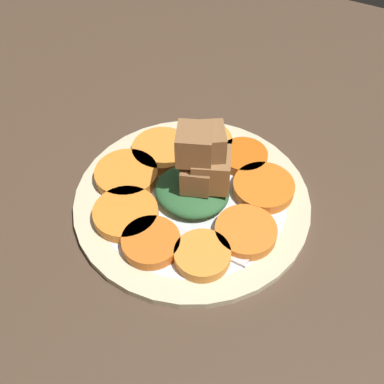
{
  "coord_description": "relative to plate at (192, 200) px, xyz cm",
  "views": [
    {
      "loc": [
        17.9,
        -34.08,
        48.58
      ],
      "look_at": [
        0.0,
        0.0,
        4.1
      ],
      "focal_mm": 45.0,
      "sensor_mm": 36.0,
      "label": 1
    }
  ],
  "objects": [
    {
      "name": "carrot_slice_2",
      "position": [
        -0.74,
        -8.56,
        1.26
      ],
      "size": [
        6.72,
        6.72,
        1.37
      ],
      "primitive_type": "cylinder",
      "color": "orange",
      "rests_on": "plate"
    },
    {
      "name": "carrot_slice_3",
      "position": [
        5.18,
        -7.41,
        1.26
      ],
      "size": [
        6.36,
        6.36,
        1.37
      ],
      "primitive_type": "cylinder",
      "color": "orange",
      "rests_on": "plate"
    },
    {
      "name": "carrot_slice_0",
      "position": [
        -8.9,
        -1.02,
        1.26
      ],
      "size": [
        8.04,
        8.04,
        1.37
      ],
      "primitive_type": "cylinder",
      "color": "orange",
      "rests_on": "plate"
    },
    {
      "name": "carrot_slice_4",
      "position": [
        8.16,
        -2.24,
        1.26
      ],
      "size": [
        7.19,
        7.19,
        1.37
      ],
      "primitive_type": "cylinder",
      "color": "orange",
      "rests_on": "plate"
    },
    {
      "name": "carrot_slice_1",
      "position": [
        -5.51,
        -6.44,
        1.26
      ],
      "size": [
        7.76,
        7.76,
        1.37
      ],
      "primitive_type": "cylinder",
      "color": "orange",
      "rests_on": "plate"
    },
    {
      "name": "carrot_slice_6",
      "position": [
        3.03,
        8.85,
        1.26
      ],
      "size": [
        6.27,
        6.27,
        1.37
      ],
      "primitive_type": "cylinder",
      "color": "#D66014",
      "rests_on": "plate"
    },
    {
      "name": "carrot_slice_7",
      "position": [
        -2.85,
        8.82,
        1.26
      ],
      "size": [
        7.72,
        7.72,
        1.37
      ],
      "primitive_type": "cylinder",
      "color": "orange",
      "rests_on": "plate"
    },
    {
      "name": "plate",
      "position": [
        0.0,
        0.0,
        0.0
      ],
      "size": [
        29.29,
        29.29,
        1.05
      ],
      "color": "beige",
      "rests_on": "table_slab"
    },
    {
      "name": "center_pile",
      "position": [
        0.55,
        0.62,
        4.76
      ],
      "size": [
        9.35,
        8.5,
        10.41
      ],
      "color": "#2D6033",
      "rests_on": "plate"
    },
    {
      "name": "fork",
      "position": [
        0.17,
        -5.5,
        0.78
      ],
      "size": [
        18.62,
        2.5,
        0.4
      ],
      "rotation": [
        0.0,
        0.0,
        -0.03
      ],
      "color": "silver",
      "rests_on": "plate"
    },
    {
      "name": "table_slab",
      "position": [
        0.0,
        0.0,
        -1.52
      ],
      "size": [
        120.0,
        120.0,
        2.0
      ],
      "primitive_type": "cube",
      "color": "#4C3828",
      "rests_on": "ground"
    },
    {
      "name": "carrot_slice_8",
      "position": [
        -7.12,
        4.87,
        1.26
      ],
      "size": [
        7.92,
        7.92,
        1.37
      ],
      "primitive_type": "cylinder",
      "color": "orange",
      "rests_on": "plate"
    },
    {
      "name": "carrot_slice_5",
      "position": [
        7.39,
        5.06,
        1.26
      ],
      "size": [
        7.64,
        7.64,
        1.37
      ],
      "primitive_type": "cylinder",
      "color": "orange",
      "rests_on": "plate"
    }
  ]
}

